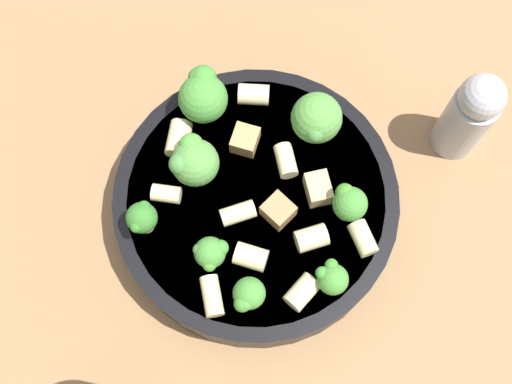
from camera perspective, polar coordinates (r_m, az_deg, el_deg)
ground_plane at (r=0.53m, az=-0.00°, el=-1.76°), size 2.00×2.00×0.00m
pasta_bowl at (r=0.51m, az=-0.00°, el=-0.99°), size 0.22×0.22×0.04m
broccoli_floret_0 at (r=0.45m, az=-0.70°, el=-9.17°), size 0.02×0.03×0.03m
broccoli_floret_1 at (r=0.46m, az=6.78°, el=-7.63°), size 0.02×0.02×0.03m
broccoli_floret_2 at (r=0.49m, az=5.42°, el=6.58°), size 0.04×0.04×0.05m
broccoli_floret_3 at (r=0.48m, az=-5.51°, el=2.74°), size 0.04×0.04×0.04m
broccoli_floret_4 at (r=0.46m, az=-4.07°, el=-5.42°), size 0.02×0.03×0.03m
broccoli_floret_5 at (r=0.47m, az=8.32°, el=-1.02°), size 0.03×0.03×0.04m
broccoli_floret_6 at (r=0.49m, az=-4.80°, el=8.55°), size 0.04×0.04×0.05m
broccoli_floret_7 at (r=0.47m, az=-10.07°, el=-2.32°), size 0.02×0.02×0.03m
rigatoni_0 at (r=0.52m, az=-0.21°, el=8.66°), size 0.03×0.03×0.02m
rigatoni_1 at (r=0.50m, az=-6.88°, el=4.72°), size 0.03×0.03×0.02m
rigatoni_2 at (r=0.48m, az=-1.58°, el=-1.92°), size 0.02×0.03×0.01m
rigatoni_3 at (r=0.47m, az=-0.47°, el=-5.78°), size 0.03×0.02×0.02m
rigatoni_4 at (r=0.49m, az=-7.98°, el=-0.16°), size 0.03×0.02×0.01m
rigatoni_5 at (r=0.49m, az=2.97°, el=2.57°), size 0.03×0.03×0.01m
rigatoni_6 at (r=0.47m, az=4.11°, el=-8.87°), size 0.02×0.02×0.02m
rigatoni_7 at (r=0.47m, az=4.89°, el=-4.17°), size 0.03×0.03×0.02m
rigatoni_8 at (r=0.48m, az=9.49°, el=-4.08°), size 0.03×0.02×0.01m
rigatoni_9 at (r=0.47m, az=-3.94°, el=-9.22°), size 0.03×0.03×0.01m
chicken_chunk_0 at (r=0.49m, az=5.55°, el=0.29°), size 0.03×0.03×0.02m
chicken_chunk_1 at (r=0.48m, az=1.93°, el=-1.75°), size 0.02×0.02×0.02m
chicken_chunk_2 at (r=0.50m, az=-0.98°, el=4.65°), size 0.03×0.03×0.02m
pepper_shaker at (r=0.53m, az=18.43°, el=6.52°), size 0.04×0.04×0.10m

